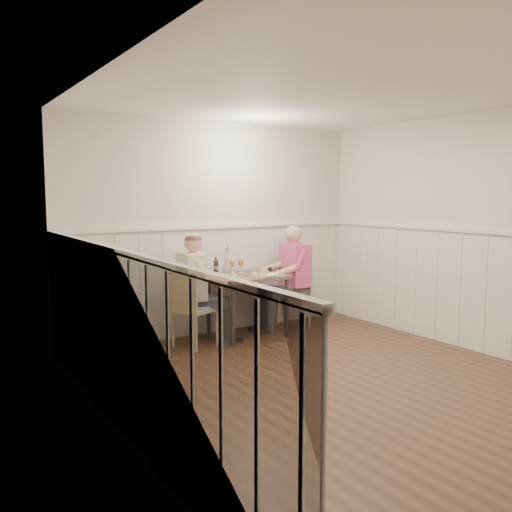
{
  "coord_description": "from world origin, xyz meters",
  "views": [
    {
      "loc": [
        -3.19,
        -3.67,
        1.72
      ],
      "look_at": [
        0.19,
        1.64,
        1.0
      ],
      "focal_mm": 38.0,
      "sensor_mm": 36.0,
      "label": 1
    }
  ],
  "objects_px": {
    "chair_right": "(297,293)",
    "diner_cream": "(195,298)",
    "beer_bottle": "(216,266)",
    "dining_table": "(247,284)",
    "chair_left": "(192,306)",
    "man_in_pink": "(292,285)",
    "grass_vase": "(226,260)"
  },
  "relations": [
    {
      "from": "chair_left",
      "to": "beer_bottle",
      "type": "height_order",
      "value": "beer_bottle"
    },
    {
      "from": "chair_left",
      "to": "man_in_pink",
      "type": "relative_size",
      "value": 0.65
    },
    {
      "from": "man_in_pink",
      "to": "beer_bottle",
      "type": "xyz_separation_m",
      "value": [
        -0.96,
        0.26,
        0.28
      ]
    },
    {
      "from": "beer_bottle",
      "to": "grass_vase",
      "type": "relative_size",
      "value": 0.59
    },
    {
      "from": "chair_right",
      "to": "beer_bottle",
      "type": "height_order",
      "value": "beer_bottle"
    },
    {
      "from": "diner_cream",
      "to": "man_in_pink",
      "type": "bearing_deg",
      "value": 1.35
    },
    {
      "from": "dining_table",
      "to": "man_in_pink",
      "type": "relative_size",
      "value": 0.63
    },
    {
      "from": "chair_right",
      "to": "grass_vase",
      "type": "xyz_separation_m",
      "value": [
        -0.9,
        0.27,
        0.47
      ]
    },
    {
      "from": "chair_right",
      "to": "diner_cream",
      "type": "distance_m",
      "value": 1.5
    },
    {
      "from": "man_in_pink",
      "to": "diner_cream",
      "type": "height_order",
      "value": "man_in_pink"
    },
    {
      "from": "chair_left",
      "to": "beer_bottle",
      "type": "relative_size",
      "value": 4.07
    },
    {
      "from": "chair_left",
      "to": "diner_cream",
      "type": "height_order",
      "value": "diner_cream"
    },
    {
      "from": "beer_bottle",
      "to": "man_in_pink",
      "type": "bearing_deg",
      "value": -15.33
    },
    {
      "from": "chair_right",
      "to": "dining_table",
      "type": "bearing_deg",
      "value": -177.15
    },
    {
      "from": "chair_left",
      "to": "diner_cream",
      "type": "relative_size",
      "value": 0.67
    },
    {
      "from": "dining_table",
      "to": "diner_cream",
      "type": "distance_m",
      "value": 0.72
    },
    {
      "from": "dining_table",
      "to": "man_in_pink",
      "type": "bearing_deg",
      "value": -0.6
    },
    {
      "from": "chair_left",
      "to": "grass_vase",
      "type": "xyz_separation_m",
      "value": [
        0.66,
        0.38,
        0.44
      ]
    },
    {
      "from": "dining_table",
      "to": "chair_left",
      "type": "xyz_separation_m",
      "value": [
        -0.78,
        -0.07,
        -0.17
      ]
    },
    {
      "from": "dining_table",
      "to": "diner_cream",
      "type": "height_order",
      "value": "diner_cream"
    },
    {
      "from": "dining_table",
      "to": "beer_bottle",
      "type": "height_order",
      "value": "beer_bottle"
    },
    {
      "from": "chair_right",
      "to": "beer_bottle",
      "type": "xyz_separation_m",
      "value": [
        -1.07,
        0.22,
        0.4
      ]
    },
    {
      "from": "man_in_pink",
      "to": "diner_cream",
      "type": "bearing_deg",
      "value": -178.65
    },
    {
      "from": "chair_left",
      "to": "grass_vase",
      "type": "distance_m",
      "value": 0.88
    },
    {
      "from": "chair_right",
      "to": "man_in_pink",
      "type": "bearing_deg",
      "value": -157.66
    },
    {
      "from": "chair_right",
      "to": "diner_cream",
      "type": "relative_size",
      "value": 0.62
    },
    {
      "from": "chair_left",
      "to": "grass_vase",
      "type": "relative_size",
      "value": 2.4
    },
    {
      "from": "grass_vase",
      "to": "beer_bottle",
      "type": "bearing_deg",
      "value": -162.26
    },
    {
      "from": "beer_bottle",
      "to": "grass_vase",
      "type": "xyz_separation_m",
      "value": [
        0.17,
        0.05,
        0.07
      ]
    },
    {
      "from": "dining_table",
      "to": "chair_left",
      "type": "relative_size",
      "value": 0.97
    },
    {
      "from": "dining_table",
      "to": "chair_right",
      "type": "bearing_deg",
      "value": 2.85
    },
    {
      "from": "dining_table",
      "to": "chair_right",
      "type": "xyz_separation_m",
      "value": [
        0.78,
        0.04,
        -0.2
      ]
    }
  ]
}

